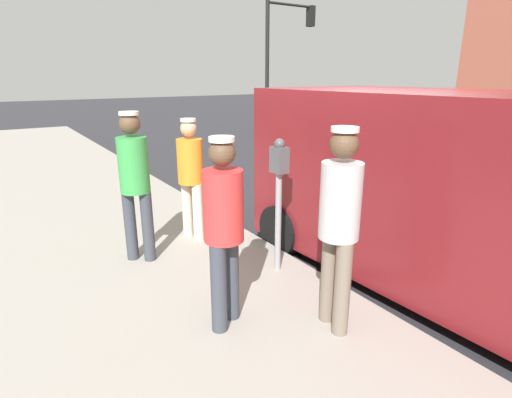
% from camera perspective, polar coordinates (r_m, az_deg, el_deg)
% --- Properties ---
extents(ground_plane, '(80.00, 80.00, 0.00)m').
position_cam_1_polar(ground_plane, '(5.73, 13.41, -7.10)').
color(ground_plane, '#2D2D33').
extents(sidewalk_slab, '(5.00, 32.00, 0.15)m').
position_cam_1_polar(sidewalk_slab, '(4.18, -23.56, -16.79)').
color(sidewalk_slab, '#9E998E').
rests_on(sidewalk_slab, ground).
extents(parking_meter_near, '(0.14, 0.18, 1.52)m').
position_cam_1_polar(parking_meter_near, '(4.40, 3.26, 2.26)').
color(parking_meter_near, gray).
rests_on(parking_meter_near, sidewalk_slab).
extents(pedestrian_in_red, '(0.34, 0.34, 1.70)m').
position_cam_1_polar(pedestrian_in_red, '(3.40, -4.59, -3.36)').
color(pedestrian_in_red, '#383D47').
rests_on(pedestrian_in_red, sidewalk_slab).
extents(pedestrian_in_gray, '(0.34, 0.36, 1.78)m').
position_cam_1_polar(pedestrian_in_gray, '(3.40, 11.71, -2.67)').
color(pedestrian_in_gray, '#726656').
rests_on(pedestrian_in_gray, sidewalk_slab).
extents(pedestrian_in_green, '(0.34, 0.34, 1.78)m').
position_cam_1_polar(pedestrian_in_green, '(4.85, -16.80, 2.90)').
color(pedestrian_in_green, '#383D47').
rests_on(pedestrian_in_green, sidewalk_slab).
extents(pedestrian_in_orange, '(0.34, 0.35, 1.63)m').
position_cam_1_polar(pedestrian_in_orange, '(5.42, -9.23, 3.79)').
color(pedestrian_in_orange, beige).
rests_on(pedestrian_in_orange, sidewalk_slab).
extents(parked_van, '(2.30, 5.27, 2.15)m').
position_cam_1_polar(parked_van, '(4.65, 29.49, 0.50)').
color(parked_van, maroon).
rests_on(parked_van, ground).
extents(traffic_light_corner, '(2.48, 0.42, 5.20)m').
position_cam_1_polar(traffic_light_corner, '(17.65, 3.99, 21.04)').
color(traffic_light_corner, black).
rests_on(traffic_light_corner, ground).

